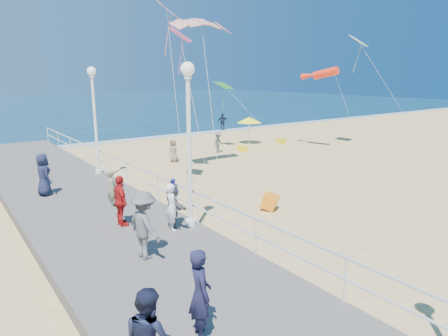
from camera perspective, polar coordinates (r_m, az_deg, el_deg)
ground at (r=16.95m, az=10.92°, el=-5.38°), size 160.00×160.00×0.00m
ocean at (r=76.96m, az=-27.45°, el=7.74°), size 160.00×90.00×0.05m
surf_line at (r=33.94m, az=-15.23°, el=3.72°), size 160.00×1.20×0.04m
boardwalk at (r=12.78m, az=-13.16°, el=-10.84°), size 5.00×44.00×0.40m
railing at (r=13.46m, az=-3.76°, el=-4.48°), size 0.05×42.00×0.55m
lamp_post_mid at (r=12.78m, az=-5.06°, el=5.65°), size 0.44×0.44×5.32m
lamp_post_far at (r=20.97m, az=-18.04°, el=7.98°), size 0.44×0.44×5.32m
woman_holding_toddler at (r=13.01m, az=-7.46°, el=-5.53°), size 0.49×0.63×1.55m
toddler_held at (r=13.06m, az=-7.27°, el=-3.23°), size 0.39×0.46×0.82m
spectator_0 at (r=7.88m, az=-3.41°, el=-17.52°), size 0.59×0.75×1.80m
spectator_2 at (r=11.14m, az=-11.29°, el=-7.99°), size 0.86×1.31×1.90m
spectator_3 at (r=13.65m, az=-14.56°, el=-4.58°), size 0.47×1.03×1.72m
spectator_4 at (r=18.17m, az=-24.40°, el=-0.87°), size 0.71×0.95×1.77m
spectator_5 at (r=13.22m, az=-7.27°, el=-5.36°), size 0.63×1.43×1.49m
spectator_6 at (r=15.66m, az=-15.68°, el=-2.85°), size 0.50×0.62×1.47m
beach_walker_a at (r=27.85m, az=-0.82°, el=3.70°), size 1.10×0.88×1.49m
beach_walker_b at (r=39.25m, az=-0.19°, el=6.62°), size 1.05×0.93×1.71m
beach_walker_c at (r=25.07m, az=-7.22°, el=2.46°), size 0.62×0.79×1.43m
box_kite at (r=16.19m, az=6.56°, el=-5.00°), size 0.85×0.89×0.74m
beach_umbrella at (r=31.35m, az=3.62°, el=6.88°), size 1.90×1.90×2.14m
beach_chair_left at (r=28.49m, az=2.65°, el=2.79°), size 0.55×0.55×0.40m
beach_chair_right at (r=31.93m, az=8.15°, el=3.79°), size 0.55×0.55×0.40m
kite_parafoil at (r=21.80m, az=-3.17°, el=20.11°), size 3.44×0.94×0.65m
kite_windsock at (r=29.36m, az=14.33°, el=13.01°), size 1.08×3.08×1.17m
kite_diamond_pink at (r=20.84m, az=-6.32°, el=18.39°), size 1.45×1.54×0.68m
kite_diamond_multi at (r=31.07m, az=18.66°, el=16.83°), size 1.75×1.64×0.78m
kite_diamond_green at (r=28.82m, az=-0.08°, el=11.73°), size 1.01×1.11×0.49m
kite_diamond_redwhite at (r=17.90m, az=-8.22°, el=21.61°), size 1.50×1.53×0.77m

